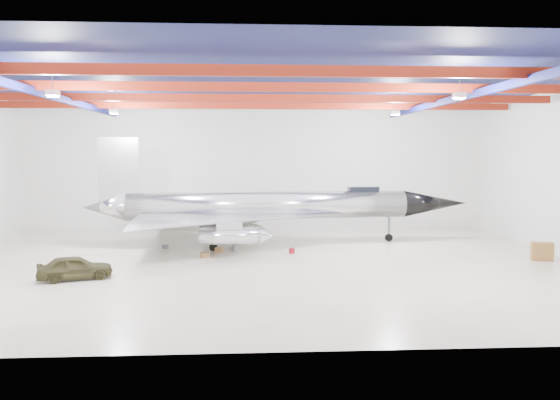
{
  "coord_description": "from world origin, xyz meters",
  "views": [
    {
      "loc": [
        -0.59,
        -33.16,
        6.85
      ],
      "look_at": [
        1.43,
        2.0,
        3.77
      ],
      "focal_mm": 35.0,
      "sensor_mm": 36.0,
      "label": 1
    }
  ],
  "objects": [
    {
      "name": "desk",
      "position": [
        17.97,
        -0.02,
        0.58
      ],
      "size": [
        1.39,
        0.92,
        1.17
      ],
      "primitive_type": "cube",
      "rotation": [
        0.0,
        0.0,
        -0.24
      ],
      "color": "brown",
      "rests_on": "floor"
    },
    {
      "name": "jet_aircraft",
      "position": [
        0.84,
        7.35,
        2.6
      ],
      "size": [
        29.07,
        17.6,
        7.92
      ],
      "rotation": [
        0.0,
        0.0,
        0.06
      ],
      "color": "silver",
      "rests_on": "floor"
    },
    {
      "name": "crate_small",
      "position": [
        -6.58,
        5.74,
        0.14
      ],
      "size": [
        0.49,
        0.45,
        0.28
      ],
      "primitive_type": "cube",
      "rotation": [
        0.0,
        0.0,
        0.38
      ],
      "color": "#59595B",
      "rests_on": "floor"
    },
    {
      "name": "crate_ply",
      "position": [
        -3.49,
        2.15,
        0.18
      ],
      "size": [
        0.63,
        0.57,
        0.36
      ],
      "primitive_type": "cube",
      "rotation": [
        0.0,
        0.0,
        0.4
      ],
      "color": "olive",
      "rests_on": "floor"
    },
    {
      "name": "floor",
      "position": [
        0.0,
        0.0,
        0.0
      ],
      "size": [
        40.0,
        40.0,
        0.0
      ],
      "primitive_type": "plane",
      "color": "#C2B29A",
      "rests_on": "ground"
    },
    {
      "name": "engine_drum",
      "position": [
        -1.56,
        4.46,
        0.22
      ],
      "size": [
        0.55,
        0.55,
        0.44
      ],
      "primitive_type": "cylinder",
      "rotation": [
        0.0,
        0.0,
        0.13
      ],
      "color": "#59595B",
      "rests_on": "floor"
    },
    {
      "name": "wall_back",
      "position": [
        0.0,
        15.0,
        5.5
      ],
      "size": [
        40.0,
        0.0,
        40.0
      ],
      "primitive_type": "plane",
      "rotation": [
        1.57,
        0.0,
        0.0
      ],
      "color": "silver",
      "rests_on": "floor"
    },
    {
      "name": "toolbox_red",
      "position": [
        -1.27,
        9.07,
        0.15
      ],
      "size": [
        0.44,
        0.36,
        0.3
      ],
      "primitive_type": "cube",
      "rotation": [
        0.0,
        0.0,
        0.03
      ],
      "color": "maroon",
      "rests_on": "floor"
    },
    {
      "name": "jeep",
      "position": [
        -9.98,
        -3.63,
        0.66
      ],
      "size": [
        4.17,
        2.71,
        1.32
      ],
      "primitive_type": "imported",
      "rotation": [
        0.0,
        0.0,
        1.9
      ],
      "color": "#333019",
      "rests_on": "floor"
    },
    {
      "name": "ceiling",
      "position": [
        0.0,
        0.0,
        11.0
      ],
      "size": [
        40.0,
        40.0,
        0.0
      ],
      "primitive_type": "plane",
      "rotation": [
        3.14,
        0.0,
        0.0
      ],
      "color": "#0A0F38",
      "rests_on": "wall_back"
    },
    {
      "name": "tool_chest",
      "position": [
        2.32,
        3.36,
        0.18
      ],
      "size": [
        0.47,
        0.47,
        0.36
      ],
      "primitive_type": "cylinder",
      "rotation": [
        0.0,
        0.0,
        0.19
      ],
      "color": "maroon",
      "rests_on": "floor"
    },
    {
      "name": "oil_barrel",
      "position": [
        -2.65,
        3.98,
        0.17
      ],
      "size": [
        0.59,
        0.54,
        0.33
      ],
      "primitive_type": "cube",
      "rotation": [
        0.0,
        0.0,
        -0.42
      ],
      "color": "olive",
      "rests_on": "floor"
    },
    {
      "name": "spares_box",
      "position": [
        -0.28,
        10.66,
        0.19
      ],
      "size": [
        0.47,
        0.47,
        0.37
      ],
      "primitive_type": "cylinder",
      "rotation": [
        0.0,
        0.0,
        -0.14
      ],
      "color": "#59595B",
      "rests_on": "floor"
    },
    {
      "name": "ceiling_structure",
      "position": [
        0.0,
        0.0,
        10.32
      ],
      "size": [
        39.5,
        29.5,
        1.08
      ],
      "color": "maroon",
      "rests_on": "ceiling"
    }
  ]
}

